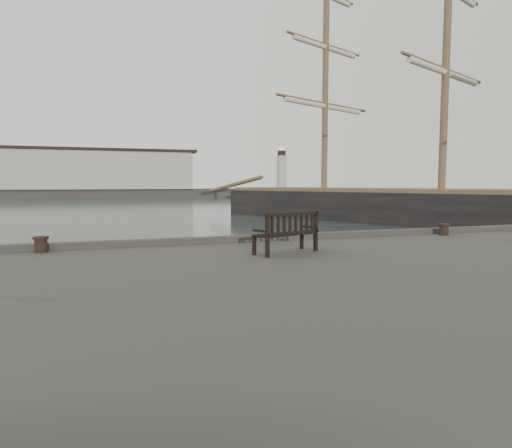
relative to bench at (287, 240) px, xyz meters
The scene contains 6 objects.
ground 3.21m from the bench, 81.12° to the left, with size 400.00×400.00×0.00m, color black.
breakwater 94.70m from the bench, 92.52° to the left, with size 140.00×9.50×12.20m.
bench is the anchor object (origin of this frame).
bollard_left 6.04m from the bench, 159.92° to the left, with size 0.38×0.38×0.40m, color black.
bollard_right 6.66m from the bench, 16.48° to the left, with size 0.36×0.36×0.38m, color black.
tall_ship_main 28.95m from the bench, 42.07° to the left, with size 24.97×41.73×31.50m.
Camera 1 is at (-4.68, -12.73, 3.26)m, focal length 32.00 mm.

